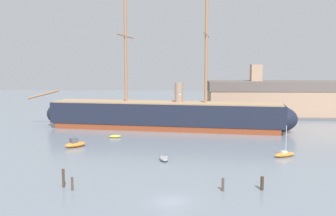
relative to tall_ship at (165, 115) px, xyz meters
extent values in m
plane|color=slate|center=(3.04, -49.36, -3.47)|extent=(400.00, 400.00, 0.00)
cube|color=brown|center=(0.00, 0.00, -2.77)|extent=(54.25, 15.94, 1.40)
cube|color=black|center=(0.00, 0.00, 0.42)|extent=(56.51, 16.60, 4.99)
ellipsoid|color=black|center=(-25.42, 3.82, -0.28)|extent=(11.07, 8.96, 6.39)
ellipsoid|color=black|center=(25.42, -3.83, -0.28)|extent=(11.07, 8.96, 6.39)
cube|color=#9E7F5B|center=(0.00, 0.00, 3.07)|extent=(55.30, 15.78, 0.30)
cylinder|color=#936642|center=(-9.67, 1.46, 15.89)|extent=(0.70, 0.70, 25.95)
cylinder|color=#936642|center=(-9.67, 1.46, 19.00)|extent=(2.27, 13.30, 0.28)
cylinder|color=#936642|center=(9.67, -1.46, 15.89)|extent=(0.70, 0.70, 25.95)
cylinder|color=#936642|center=(9.67, -1.46, 19.00)|extent=(2.27, 13.30, 0.28)
cylinder|color=#936642|center=(-31.63, 4.76, 4.53)|extent=(8.81, 1.81, 2.66)
cylinder|color=gray|center=(3.32, -0.50, 5.41)|extent=(2.00, 2.00, 4.99)
ellipsoid|color=gray|center=(1.25, -30.82, -3.12)|extent=(1.98, 3.17, 0.70)
cube|color=beige|center=(1.25, -30.82, -2.86)|extent=(1.13, 0.53, 0.11)
ellipsoid|color=orange|center=(-15.97, -21.14, -2.98)|extent=(4.26, 4.11, 0.98)
cube|color=#4C4C51|center=(-16.18, -21.34, -2.20)|extent=(1.71, 1.70, 0.98)
ellipsoid|color=orange|center=(21.47, -27.39, -3.08)|extent=(4.23, 2.86, 0.78)
cube|color=beige|center=(21.28, -27.48, -2.64)|extent=(1.21, 1.05, 0.41)
cylinder|color=silver|center=(21.65, -27.30, -0.49)|extent=(0.10, 0.10, 4.71)
ellipsoid|color=gold|center=(-10.15, -11.44, -3.17)|extent=(2.67, 1.50, 0.60)
cube|color=#B2ADA3|center=(-10.15, -11.44, -2.94)|extent=(0.38, 0.96, 0.09)
ellipsoid|color=gold|center=(-24.57, 4.35, -2.92)|extent=(5.09, 3.64, 1.10)
cube|color=beige|center=(-24.87, 4.22, -2.04)|extent=(1.82, 1.73, 1.10)
cylinder|color=#4C3D2D|center=(-9.25, -45.85, -2.65)|extent=(0.29, 0.29, 1.64)
cylinder|color=#423323|center=(-10.68, -44.78, -2.29)|extent=(0.34, 0.34, 2.35)
cylinder|color=#4C3D2D|center=(9.22, -45.45, -2.66)|extent=(0.33, 0.33, 1.62)
cylinder|color=#382B1E|center=(14.07, -44.87, -2.62)|extent=(0.41, 0.41, 1.69)
cube|color=#565659|center=(34.19, 24.65, -3.07)|extent=(48.21, 18.72, 0.80)
cube|color=tan|center=(34.19, 24.65, 0.95)|extent=(43.83, 15.60, 7.24)
cube|color=#5B514C|center=(34.19, 24.65, 5.99)|extent=(44.70, 15.91, 2.82)
cube|color=tan|center=(26.34, 24.65, 9.85)|extent=(3.20, 3.20, 4.91)
ellipsoid|color=silver|center=(3.81, -24.66, 6.80)|extent=(0.34, 0.24, 0.11)
sphere|color=silver|center=(3.63, -24.74, 6.81)|extent=(0.09, 0.09, 0.09)
cube|color=#ADA89E|center=(3.94, -24.94, 6.82)|extent=(0.33, 0.51, 0.11)
cube|color=#ADA89E|center=(3.68, -24.38, 6.82)|extent=(0.33, 0.51, 0.11)
camera|label=1|loc=(4.29, -90.20, 11.62)|focal=40.24mm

